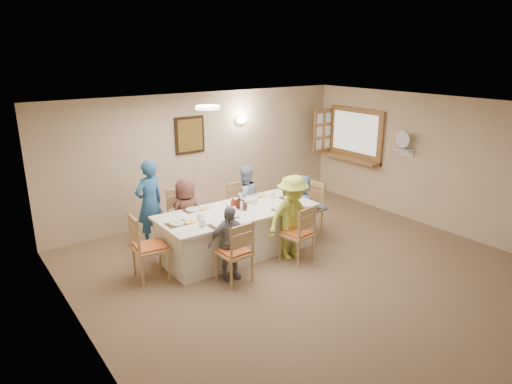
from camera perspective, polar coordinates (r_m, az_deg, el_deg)
ground at (r=7.00m, az=8.18°, el=-10.76°), size 7.00×7.00×0.00m
room_walls at (r=6.43m, az=8.75°, el=1.24°), size 7.00×7.00×7.00m
wall_picture at (r=8.98m, az=-8.28°, el=7.05°), size 0.62×0.05×0.72m
wall_sconce at (r=9.53m, az=-1.79°, el=9.03°), size 0.26×0.09×0.18m
ceiling_light at (r=6.83m, az=-6.06°, el=10.47°), size 0.36×0.36×0.05m
serving_hatch at (r=10.32m, az=12.35°, el=7.03°), size 0.06×1.50×1.15m
hatch_sill at (r=10.34m, az=11.71°, el=4.11°), size 0.30×1.50×0.05m
shutter_door at (r=10.66m, az=8.36°, el=7.56°), size 0.55×0.04×1.00m
fan_shelf at (r=9.44m, az=18.03°, el=5.03°), size 0.22×0.36×0.03m
desk_fan at (r=9.39m, az=18.00°, el=5.90°), size 0.30×0.30×0.28m
dining_table at (r=7.65m, az=-2.25°, el=-4.93°), size 2.66×1.12×0.76m
chair_back_left at (r=7.98m, az=-9.05°, el=-3.29°), size 0.52×0.52×0.99m
chair_back_right at (r=8.55m, az=-1.86°, el=-1.95°), size 0.45×0.45×0.90m
chair_front_left at (r=6.69m, az=-2.78°, el=-7.40°), size 0.48×0.48×0.96m
chair_front_right at (r=7.35m, az=5.12°, el=-5.11°), size 0.53×0.53×0.95m
chair_left_end at (r=6.94m, az=-13.09°, el=-6.62°), size 0.53×0.53×1.02m
chair_right_end at (r=8.50m, az=6.49°, el=-1.97°), size 0.49×0.49×0.96m
diner_back_left at (r=7.83m, az=-8.70°, el=-2.74°), size 0.75×0.62×1.23m
diner_back_right at (r=8.40m, az=-1.42°, el=-0.94°), size 0.66×0.54×1.28m
diner_front_left at (r=6.75m, az=-3.35°, el=-6.36°), size 0.75×0.48×1.13m
diner_front_right at (r=7.36m, az=4.56°, el=-3.21°), size 0.98×0.65×1.40m
diner_right_end at (r=8.39m, az=5.85°, el=-1.59°), size 1.07×0.40×1.13m
caregiver at (r=8.02m, az=-13.15°, el=-1.40°), size 0.73×0.63×1.53m
placemat_fl at (r=6.88m, az=-4.54°, el=-4.15°), size 0.34×0.25×0.01m
plate_fl at (r=6.87m, az=-4.54°, el=-4.07°), size 0.24×0.24×0.01m
napkin_fl at (r=6.92m, az=-3.05°, el=-3.91°), size 0.15×0.15×0.01m
placemat_fr at (r=7.52m, az=3.30°, el=-2.20°), size 0.32×0.24×0.01m
plate_fr at (r=7.52m, az=3.30°, el=-2.13°), size 0.26×0.26×0.02m
napkin_fr at (r=7.59m, az=4.60°, el=-1.99°), size 0.15×0.15×0.01m
placemat_bl at (r=7.57m, az=-7.85°, el=-2.23°), size 0.32×0.24×0.01m
plate_bl at (r=7.56m, az=-7.85°, el=-2.16°), size 0.25×0.25×0.02m
napkin_bl at (r=7.60m, az=-6.47°, el=-2.02°), size 0.14×0.14×0.01m
placemat_br at (r=8.16m, az=-0.40°, el=-0.60°), size 0.33×0.24×0.01m
plate_br at (r=8.15m, az=-0.40°, el=-0.54°), size 0.24×0.24×0.02m
napkin_br at (r=8.22m, az=0.83°, el=-0.42°), size 0.14×0.14×0.01m
placemat_le at (r=7.00m, az=-9.84°, el=-3.95°), size 0.33×0.25×0.01m
plate_le at (r=7.00m, az=-9.84°, el=-3.87°), size 0.23×0.23×0.01m
napkin_le at (r=7.03m, az=-8.34°, el=-3.72°), size 0.13×0.13×0.01m
placemat_re at (r=8.14m, az=4.30°, el=-0.69°), size 0.36×0.27×0.01m
plate_re at (r=8.14m, az=4.30°, el=-0.62°), size 0.24×0.24×0.02m
napkin_re at (r=8.22m, az=5.49°, el=-0.50°), size 0.13×0.13×0.01m
teacup_a at (r=6.85m, az=-6.73°, el=-3.98°), size 0.12×0.12×0.08m
teacup_b at (r=8.12m, az=-1.95°, el=-0.43°), size 0.13×0.13×0.08m
bowl_a at (r=7.19m, az=-2.77°, el=-2.96°), size 0.22×0.22×0.05m
bowl_b at (r=7.88m, az=-1.01°, el=-1.04°), size 0.35×0.35×0.06m
condiment_ketchup at (r=7.49m, az=-2.88°, el=-1.40°), size 0.12×0.12×0.22m
condiment_brown at (r=7.56m, az=-2.13°, el=-1.22°), size 0.12×0.12×0.22m
condiment_malt at (r=7.49m, az=-1.57°, el=-1.60°), size 0.23×0.23×0.17m
drinking_glass at (r=7.45m, az=-3.47°, el=-1.96°), size 0.07×0.07×0.10m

